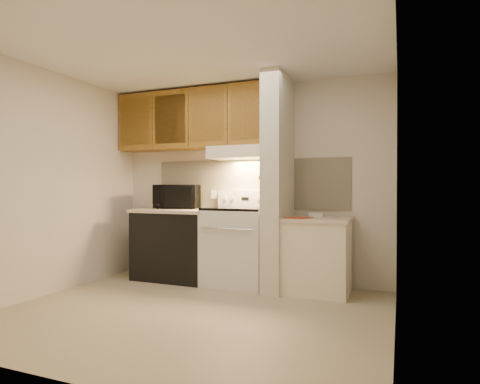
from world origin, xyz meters
The scene contains 50 objects.
floor centered at (0.00, 0.00, 0.00)m, with size 3.60×3.60×0.00m, color tan.
ceiling centered at (0.00, 0.00, 2.50)m, with size 3.60×3.60×0.00m, color white.
wall_back centered at (0.00, 1.50, 1.25)m, with size 3.60×0.02×2.50m, color beige.
wall_left centered at (-1.80, 0.00, 1.25)m, with size 0.02×3.00×2.50m, color beige.
wall_right centered at (1.80, 0.00, 1.25)m, with size 0.02×3.00×2.50m, color beige.
backsplash centered at (0.00, 1.49, 1.24)m, with size 2.60×0.02×0.63m, color beige.
range_body centered at (0.00, 1.16, 0.46)m, with size 0.76×0.65×0.92m, color silver.
oven_window centered at (0.00, 0.84, 0.50)m, with size 0.50×0.01×0.30m, color black.
oven_handle centered at (0.00, 0.80, 0.72)m, with size 0.02×0.02×0.65m, color silver.
cooktop centered at (0.00, 1.16, 0.94)m, with size 0.74×0.64×0.03m, color black.
range_backguard centered at (0.00, 1.44, 1.05)m, with size 0.76×0.08×0.20m, color silver.
range_display centered at (0.00, 1.40, 1.05)m, with size 0.10×0.01×0.04m, color black.
range_knob_left_outer centered at (-0.28, 1.40, 1.05)m, with size 0.05×0.05×0.02m, color silver.
range_knob_left_inner centered at (-0.18, 1.40, 1.05)m, with size 0.05×0.05×0.02m, color silver.
range_knob_right_inner centered at (0.18, 1.40, 1.05)m, with size 0.05×0.05×0.02m, color silver.
range_knob_right_outer centered at (0.28, 1.40, 1.05)m, with size 0.05×0.05×0.02m, color silver.
dishwasher_front centered at (-0.88, 1.17, 0.43)m, with size 1.00×0.63×0.87m, color black.
left_countertop centered at (-0.88, 1.17, 0.89)m, with size 1.04×0.67×0.04m, color beige.
spoon_rest centered at (-0.48, 1.36, 0.92)m, with size 0.21×0.07×0.01m, color black.
teal_jar centered at (-1.23, 1.39, 0.96)m, with size 0.08×0.08×0.09m, color #1E615D.
outlet centered at (-0.48, 1.48, 1.10)m, with size 0.08×0.01×0.12m, color #F5EACC.
microwave centered at (-0.93, 1.31, 1.07)m, with size 0.58×0.39×0.32m, color black.
partition_pillar centered at (0.51, 1.15, 1.25)m, with size 0.22×0.70×2.50m, color beige.
pillar_trim centered at (0.39, 1.15, 1.30)m, with size 0.01×0.70×0.04m, color olive.
knife_strip centered at (0.39, 1.10, 1.32)m, with size 0.02×0.42×0.04m, color black.
knife_blade_a centered at (0.38, 0.93, 1.22)m, with size 0.01×0.04×0.16m, color silver.
knife_handle_a centered at (0.38, 0.95, 1.37)m, with size 0.02×0.02×0.10m, color black.
knife_blade_b centered at (0.38, 1.01, 1.21)m, with size 0.01×0.04×0.18m, color silver.
knife_handle_b centered at (0.38, 1.01, 1.37)m, with size 0.02×0.02×0.10m, color black.
knife_blade_c centered at (0.38, 1.11, 1.20)m, with size 0.01×0.04×0.20m, color silver.
knife_handle_c centered at (0.38, 1.10, 1.37)m, with size 0.02×0.02×0.10m, color black.
knife_blade_d centered at (0.38, 1.19, 1.22)m, with size 0.01×0.04×0.16m, color silver.
knife_handle_d centered at (0.38, 1.17, 1.37)m, with size 0.02×0.02×0.10m, color black.
knife_blade_e centered at (0.38, 1.25, 1.21)m, with size 0.01×0.04×0.18m, color silver.
knife_handle_e centered at (0.38, 1.27, 1.37)m, with size 0.02×0.02×0.10m, color black.
oven_mitt centered at (0.38, 1.32, 1.17)m, with size 0.03×0.09×0.22m, color slate.
right_cab_base centered at (0.97, 1.15, 0.40)m, with size 0.70×0.60×0.81m, color #F5EACC.
right_countertop centered at (0.97, 1.15, 0.83)m, with size 0.74×0.64×0.04m, color beige.
red_folder centered at (0.79, 1.00, 0.85)m, with size 0.21×0.29×0.01m, color #A93F25.
white_box centered at (0.92, 1.33, 0.87)m, with size 0.16×0.11×0.04m, color white.
range_hood centered at (0.00, 1.28, 1.62)m, with size 0.78×0.44×0.15m, color #F5EACC.
hood_lip centered at (0.00, 1.07, 1.58)m, with size 0.78×0.04×0.06m, color #F5EACC.
upper_cabinets centered at (-0.69, 1.32, 2.08)m, with size 2.18×0.33×0.77m, color olive.
cab_door_a centered at (-1.51, 1.17, 2.08)m, with size 0.46×0.01×0.63m, color olive.
cab_gap_a centered at (-1.23, 1.16, 2.08)m, with size 0.01×0.01×0.73m, color black.
cab_door_b centered at (-0.96, 1.17, 2.08)m, with size 0.46×0.01×0.63m, color olive.
cab_gap_b centered at (-0.69, 1.16, 2.08)m, with size 0.01×0.01×0.73m, color black.
cab_door_c centered at (-0.42, 1.17, 2.08)m, with size 0.46×0.01×0.63m, color olive.
cab_gap_c centered at (-0.14, 1.16, 2.08)m, with size 0.01×0.01×0.73m, color black.
cab_door_d centered at (0.13, 1.17, 2.08)m, with size 0.46×0.01×0.63m, color olive.
Camera 1 is at (1.84, -3.36, 1.19)m, focal length 30.00 mm.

